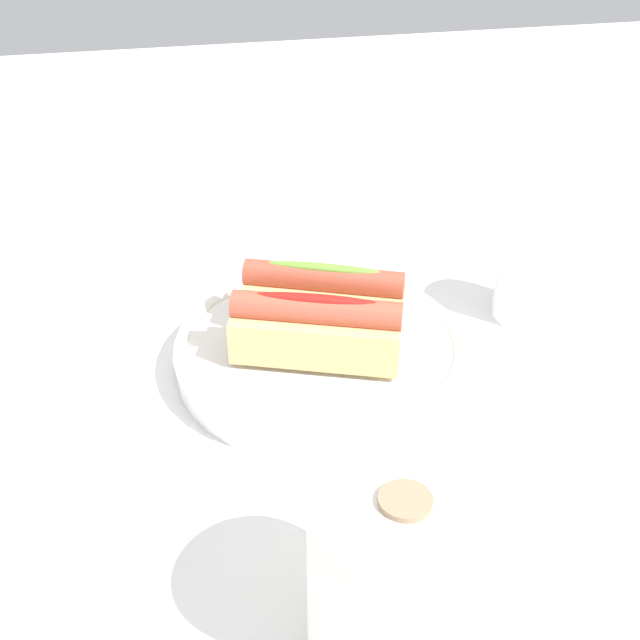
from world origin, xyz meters
TOP-DOWN VIEW (x-y plane):
  - ground_plane at (0.00, 0.00)m, footprint 2.40×2.40m
  - serving_bowl at (-0.02, 0.01)m, footprint 0.27×0.27m
  - hotdog_front at (-0.03, -0.01)m, footprint 0.16×0.10m
  - hotdog_back at (-0.01, 0.04)m, footprint 0.16×0.10m
  - water_glass at (-0.25, -0.03)m, footprint 0.07×0.07m
  - paper_towel_roll at (-0.00, 0.32)m, footprint 0.11×0.11m

SIDE VIEW (x-z plane):
  - ground_plane at x=0.00m, z-range 0.00..0.00m
  - serving_bowl at x=-0.02m, z-range 0.00..0.03m
  - water_glass at x=-0.25m, z-range -0.01..0.08m
  - hotdog_front at x=-0.03m, z-range 0.03..0.09m
  - hotdog_back at x=-0.01m, z-range 0.03..0.09m
  - paper_towel_roll at x=0.00m, z-range 0.00..0.13m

